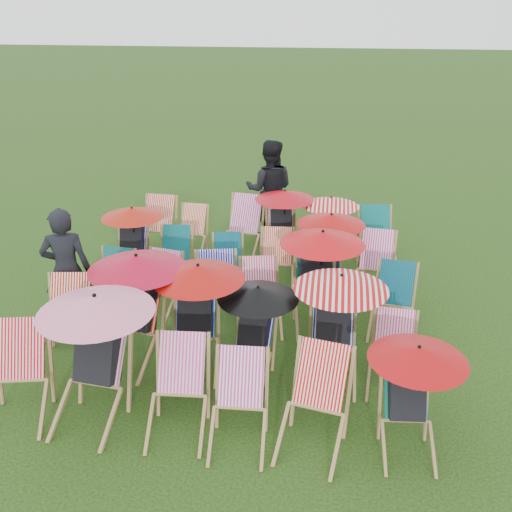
# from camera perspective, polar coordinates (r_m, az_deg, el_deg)

# --- Properties ---
(ground) EXTENTS (100.00, 100.00, 0.00)m
(ground) POSITION_cam_1_polar(r_m,az_deg,el_deg) (8.19, -1.72, -6.85)
(ground) COLOR black
(ground) RESTS_ON ground
(deckchair_0) EXTENTS (0.83, 1.02, 0.99)m
(deckchair_0) POSITION_cam_1_polar(r_m,az_deg,el_deg) (6.84, -22.85, -11.11)
(deckchair_0) COLOR #9C7848
(deckchair_0) RESTS_ON ground
(deckchair_1) EXTENTS (1.23, 1.30, 1.46)m
(deckchair_1) POSITION_cam_1_polar(r_m,az_deg,el_deg) (6.39, -16.03, -9.70)
(deckchair_1) COLOR #9C7848
(deckchair_1) RESTS_ON ground
(deckchair_2) EXTENTS (0.69, 0.92, 0.96)m
(deckchair_2) POSITION_cam_1_polar(r_m,az_deg,el_deg) (6.20, -7.83, -13.31)
(deckchair_2) COLOR #9C7848
(deckchair_2) RESTS_ON ground
(deckchair_3) EXTENTS (0.64, 0.86, 0.91)m
(deckchair_3) POSITION_cam_1_polar(r_m,az_deg,el_deg) (6.02, -1.74, -14.71)
(deckchair_3) COLOR #9C7848
(deckchair_3) RESTS_ON ground
(deckchair_4) EXTENTS (0.83, 1.02, 0.99)m
(deckchair_4) POSITION_cam_1_polar(r_m,az_deg,el_deg) (5.98, 5.87, -14.64)
(deckchair_4) COLOR #9C7848
(deckchair_4) RESTS_ON ground
(deckchair_5) EXTENTS (0.98, 1.04, 1.16)m
(deckchair_5) POSITION_cam_1_polar(r_m,az_deg,el_deg) (6.04, 15.22, -13.59)
(deckchair_5) COLOR #9C7848
(deckchair_5) RESTS_ON ground
(deckchair_6) EXTENTS (0.77, 0.98, 0.98)m
(deckchair_6) POSITION_cam_1_polar(r_m,az_deg,el_deg) (7.68, -18.44, -6.27)
(deckchair_6) COLOR #9C7848
(deckchair_6) RESTS_ON ground
(deckchair_7) EXTENTS (1.20, 1.28, 1.42)m
(deckchair_7) POSITION_cam_1_polar(r_m,az_deg,el_deg) (7.25, -12.20, -5.07)
(deckchair_7) COLOR #9C7848
(deckchair_7) RESTS_ON ground
(deckchair_8) EXTENTS (1.13, 1.21, 1.34)m
(deckchair_8) POSITION_cam_1_polar(r_m,az_deg,el_deg) (7.04, -6.08, -5.96)
(deckchair_8) COLOR #9C7848
(deckchair_8) RESTS_ON ground
(deckchair_9) EXTENTS (0.97, 1.03, 1.15)m
(deckchair_9) POSITION_cam_1_polar(r_m,az_deg,el_deg) (6.90, -0.33, -7.43)
(deckchair_9) COLOR #9C7848
(deckchair_9) RESTS_ON ground
(deckchair_10) EXTENTS (1.12, 1.17, 1.33)m
(deckchair_10) POSITION_cam_1_polar(r_m,az_deg,el_deg) (6.86, 7.88, -7.01)
(deckchair_10) COLOR #9C7848
(deckchair_10) RESTS_ON ground
(deckchair_11) EXTENTS (0.64, 0.84, 0.85)m
(deckchair_11) POSITION_cam_1_polar(r_m,az_deg,el_deg) (6.97, 13.52, -9.64)
(deckchair_11) COLOR #9C7848
(deckchair_11) RESTS_ON ground
(deckchair_12) EXTENTS (0.62, 0.84, 0.87)m
(deckchair_12) POSITION_cam_1_polar(r_m,az_deg,el_deg) (8.57, -14.32, -2.83)
(deckchair_12) COLOR #9C7848
(deckchair_12) RESTS_ON ground
(deckchair_13) EXTENTS (0.74, 0.92, 0.90)m
(deckchair_13) POSITION_cam_1_polar(r_m,az_deg,el_deg) (8.31, -9.99, -3.20)
(deckchair_13) COLOR #9C7848
(deckchair_13) RESTS_ON ground
(deckchair_14) EXTENTS (0.82, 1.01, 0.98)m
(deckchair_14) POSITION_cam_1_polar(r_m,az_deg,el_deg) (7.99, -3.94, -3.75)
(deckchair_14) COLOR #9C7848
(deckchair_14) RESTS_ON ground
(deckchair_15) EXTENTS (0.76, 0.94, 0.91)m
(deckchair_15) POSITION_cam_1_polar(r_m,az_deg,el_deg) (7.94, 0.44, -4.16)
(deckchair_15) COLOR #9C7848
(deckchair_15) RESTS_ON ground
(deckchair_16) EXTENTS (1.16, 1.25, 1.38)m
(deckchair_16) POSITION_cam_1_polar(r_m,az_deg,el_deg) (7.91, 6.25, -2.21)
(deckchair_16) COLOR #9C7848
(deckchair_16) RESTS_ON ground
(deckchair_17) EXTENTS (0.73, 0.92, 0.91)m
(deckchair_17) POSITION_cam_1_polar(r_m,az_deg,el_deg) (8.04, 13.55, -4.51)
(deckchair_17) COLOR #9C7848
(deckchair_17) RESTS_ON ground
(deckchair_18) EXTENTS (1.00, 1.06, 1.18)m
(deckchair_18) POSITION_cam_1_polar(r_m,az_deg,el_deg) (9.50, -12.38, 1.37)
(deckchair_18) COLOR #9C7848
(deckchair_18) RESTS_ON ground
(deckchair_19) EXTENTS (0.63, 0.84, 0.86)m
(deckchair_19) POSITION_cam_1_polar(r_m,az_deg,el_deg) (9.25, -8.20, -0.22)
(deckchair_19) COLOR #9C7848
(deckchair_19) RESTS_ON ground
(deckchair_20) EXTENTS (0.64, 0.82, 0.81)m
(deckchair_20) POSITION_cam_1_polar(r_m,az_deg,el_deg) (9.03, -2.88, -0.83)
(deckchair_20) COLOR #9C7848
(deckchair_20) RESTS_ON ground
(deckchair_21) EXTENTS (0.64, 0.85, 0.88)m
(deckchair_21) POSITION_cam_1_polar(r_m,az_deg,el_deg) (9.03, 2.09, -0.56)
(deckchair_21) COLOR #9C7848
(deckchair_21) RESTS_ON ground
(deckchair_22) EXTENTS (1.05, 1.14, 1.24)m
(deckchair_22) POSITION_cam_1_polar(r_m,az_deg,el_deg) (8.90, 7.21, 0.38)
(deckchair_22) COLOR #9C7848
(deckchair_22) RESTS_ON ground
(deckchair_23) EXTENTS (0.70, 0.92, 0.94)m
(deckchair_23) POSITION_cam_1_polar(r_m,az_deg,el_deg) (8.98, 11.84, -1.04)
(deckchair_23) COLOR #9C7848
(deckchair_23) RESTS_ON ground
(deckchair_24) EXTENTS (0.69, 0.93, 0.98)m
(deckchair_24) POSITION_cam_1_polar(r_m,az_deg,el_deg) (10.39, -10.01, 2.80)
(deckchair_24) COLOR #9C7848
(deckchair_24) RESTS_ON ground
(deckchair_25) EXTENTS (0.59, 0.80, 0.83)m
(deckchair_25) POSITION_cam_1_polar(r_m,az_deg,el_deg) (10.31, -6.57, 2.42)
(deckchair_25) COLOR #9C7848
(deckchair_25) RESTS_ON ground
(deckchair_26) EXTENTS (0.80, 1.02, 1.02)m
(deckchair_26) POSITION_cam_1_polar(r_m,az_deg,el_deg) (10.14, -1.46, 2.75)
(deckchair_26) COLOR #9C7848
(deckchair_26) RESTS_ON ground
(deckchair_27) EXTENTS (1.03, 1.11, 1.22)m
(deckchair_27) POSITION_cam_1_polar(r_m,az_deg,el_deg) (10.00, 2.66, 3.24)
(deckchair_27) COLOR #9C7848
(deckchair_27) RESTS_ON ground
(deckchair_28) EXTENTS (0.97, 1.04, 1.16)m
(deckchair_28) POSITION_cam_1_polar(r_m,az_deg,el_deg) (9.93, 7.01, 2.72)
(deckchair_28) COLOR #9C7848
(deckchair_28) RESTS_ON ground
(deckchair_29) EXTENTS (0.77, 0.98, 0.97)m
(deckchair_29) POSITION_cam_1_polar(r_m,az_deg,el_deg) (9.97, 12.10, 1.63)
(deckchair_29) COLOR #9C7848
(deckchair_29) RESTS_ON ground
(person_left) EXTENTS (0.74, 0.59, 1.77)m
(person_left) POSITION_cam_1_polar(r_m,az_deg,el_deg) (8.14, -18.40, -1.33)
(person_left) COLOR black
(person_left) RESTS_ON ground
(person_rear) EXTENTS (0.94, 0.75, 1.90)m
(person_rear) POSITION_cam_1_polar(r_m,az_deg,el_deg) (10.83, 1.37, 6.65)
(person_rear) COLOR black
(person_rear) RESTS_ON ground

